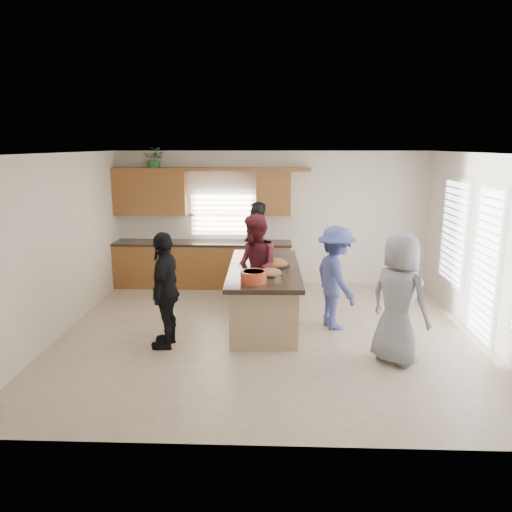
{
  "coord_description": "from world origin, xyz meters",
  "views": [
    {
      "loc": [
        0.09,
        -7.42,
        2.92
      ],
      "look_at": [
        -0.22,
        0.49,
        1.15
      ],
      "focal_mm": 35.0,
      "sensor_mm": 36.0,
      "label": 1
    }
  ],
  "objects_px": {
    "woman_left_mid": "(255,269)",
    "woman_left_front": "(165,290)",
    "woman_right_back": "(336,278)",
    "woman_left_back": "(255,246)",
    "island": "(264,296)",
    "salad_bowl": "(254,276)",
    "woman_right_front": "(399,299)"
  },
  "relations": [
    {
      "from": "salad_bowl",
      "to": "woman_left_front",
      "type": "xyz_separation_m",
      "value": [
        -1.28,
        -0.13,
        -0.18
      ]
    },
    {
      "from": "salad_bowl",
      "to": "woman_left_back",
      "type": "bearing_deg",
      "value": 91.84
    },
    {
      "from": "woman_left_front",
      "to": "woman_right_front",
      "type": "bearing_deg",
      "value": 84.82
    },
    {
      "from": "island",
      "to": "woman_right_front",
      "type": "bearing_deg",
      "value": -40.61
    },
    {
      "from": "woman_left_back",
      "to": "woman_left_mid",
      "type": "bearing_deg",
      "value": 15.2
    },
    {
      "from": "woman_left_front",
      "to": "woman_right_front",
      "type": "xyz_separation_m",
      "value": [
        3.25,
        -0.43,
        0.04
      ]
    },
    {
      "from": "island",
      "to": "woman_left_front",
      "type": "height_order",
      "value": "woman_left_front"
    },
    {
      "from": "island",
      "to": "woman_left_mid",
      "type": "relative_size",
      "value": 1.49
    },
    {
      "from": "woman_left_back",
      "to": "woman_right_back",
      "type": "bearing_deg",
      "value": 44.43
    },
    {
      "from": "woman_left_front",
      "to": "woman_right_back",
      "type": "bearing_deg",
      "value": 110.92
    },
    {
      "from": "woman_left_mid",
      "to": "woman_left_back",
      "type": "bearing_deg",
      "value": 164.21
    },
    {
      "from": "woman_left_front",
      "to": "woman_left_back",
      "type": "bearing_deg",
      "value": 161.66
    },
    {
      "from": "salad_bowl",
      "to": "island",
      "type": "bearing_deg",
      "value": 82.0
    },
    {
      "from": "island",
      "to": "woman_right_back",
      "type": "height_order",
      "value": "woman_right_back"
    },
    {
      "from": "woman_right_back",
      "to": "woman_left_back",
      "type": "bearing_deg",
      "value": 12.61
    },
    {
      "from": "island",
      "to": "woman_right_front",
      "type": "distance_m",
      "value": 2.43
    },
    {
      "from": "island",
      "to": "woman_left_mid",
      "type": "height_order",
      "value": "woman_left_mid"
    },
    {
      "from": "woman_left_back",
      "to": "woman_left_front",
      "type": "xyz_separation_m",
      "value": [
        -1.18,
        -3.12,
        -0.04
      ]
    },
    {
      "from": "woman_left_mid",
      "to": "woman_right_front",
      "type": "bearing_deg",
      "value": 34.27
    },
    {
      "from": "woman_left_mid",
      "to": "woman_left_front",
      "type": "height_order",
      "value": "woman_left_mid"
    },
    {
      "from": "woman_right_back",
      "to": "woman_right_front",
      "type": "height_order",
      "value": "woman_right_front"
    },
    {
      "from": "woman_left_back",
      "to": "woman_left_front",
      "type": "distance_m",
      "value": 3.33
    },
    {
      "from": "island",
      "to": "woman_right_front",
      "type": "xyz_separation_m",
      "value": [
        1.84,
        -1.52,
        0.44
      ]
    },
    {
      "from": "woman_right_back",
      "to": "woman_left_front",
      "type": "bearing_deg",
      "value": 89.68
    },
    {
      "from": "woman_right_front",
      "to": "woman_left_back",
      "type": "bearing_deg",
      "value": -10.89
    },
    {
      "from": "salad_bowl",
      "to": "woman_left_front",
      "type": "relative_size",
      "value": 0.23
    },
    {
      "from": "woman_left_back",
      "to": "woman_right_back",
      "type": "height_order",
      "value": "woman_left_back"
    },
    {
      "from": "salad_bowl",
      "to": "woman_left_front",
      "type": "bearing_deg",
      "value": -174.22
    },
    {
      "from": "island",
      "to": "salad_bowl",
      "type": "bearing_deg",
      "value": -99.07
    },
    {
      "from": "woman_left_mid",
      "to": "woman_right_front",
      "type": "relative_size",
      "value": 1.02
    },
    {
      "from": "woman_left_front",
      "to": "woman_right_back",
      "type": "height_order",
      "value": "woman_left_front"
    },
    {
      "from": "woman_left_mid",
      "to": "woman_right_back",
      "type": "bearing_deg",
      "value": 61.02
    }
  ]
}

